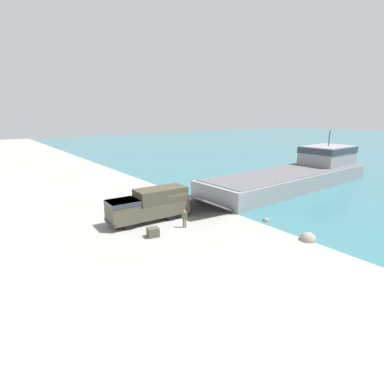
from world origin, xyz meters
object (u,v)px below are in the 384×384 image
(soldier_on_ramp, at_px, (184,217))
(moored_boat_a, at_px, (321,152))
(mooring_bollard, at_px, (181,192))
(military_truck, at_px, (150,205))
(landing_craft, at_px, (299,172))
(cargo_crate, at_px, (153,232))

(soldier_on_ramp, relative_size, moored_boat_a, 0.21)
(soldier_on_ramp, height_order, mooring_bollard, soldier_on_ramp)
(military_truck, relative_size, mooring_bollard, 9.13)
(military_truck, bearing_deg, landing_craft, -176.24)
(mooring_bollard, xyz_separation_m, cargo_crate, (9.24, -9.29, -0.08))
(soldier_on_ramp, bearing_deg, landing_craft, -36.22)
(military_truck, bearing_deg, soldier_on_ramp, 117.62)
(military_truck, distance_m, cargo_crate, 4.14)
(soldier_on_ramp, distance_m, moored_boat_a, 59.84)
(landing_craft, relative_size, moored_boat_a, 4.29)
(moored_boat_a, xyz_separation_m, mooring_bollard, (11.02, -50.39, -0.24))
(mooring_bollard, bearing_deg, military_truck, -53.24)
(landing_craft, distance_m, soldier_on_ramp, 23.43)
(landing_craft, relative_size, military_truck, 4.22)
(soldier_on_ramp, bearing_deg, cargo_crate, 136.33)
(moored_boat_a, relative_size, mooring_bollard, 8.98)
(landing_craft, xyz_separation_m, soldier_on_ramp, (4.03, -23.07, -0.86))
(landing_craft, xyz_separation_m, moored_boat_a, (-16.08, 33.29, -1.11))
(mooring_bollard, bearing_deg, soldier_on_ramp, -33.25)
(military_truck, xyz_separation_m, moored_boat_a, (-16.68, 57.97, -0.88))
(landing_craft, height_order, moored_boat_a, landing_craft)
(mooring_bollard, relative_size, cargo_crate, 0.93)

